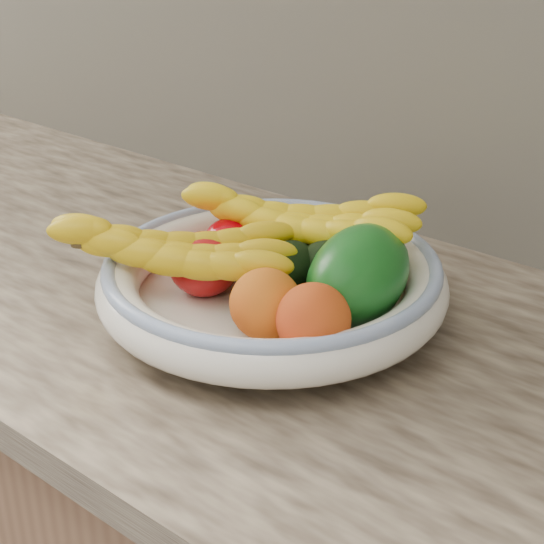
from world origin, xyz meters
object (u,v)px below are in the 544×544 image
at_px(green_mango, 358,276).
at_px(banana_bunch_front, 173,257).
at_px(fruit_bowl, 272,281).
at_px(banana_bunch_back, 297,227).

relative_size(green_mango, banana_bunch_front, 0.53).
xyz_separation_m(fruit_bowl, green_mango, (0.10, 0.03, 0.03)).
bearing_deg(fruit_bowl, banana_bunch_front, -136.75).
relative_size(fruit_bowl, banana_bunch_front, 1.37).
height_order(banana_bunch_back, banana_bunch_front, banana_bunch_back).
xyz_separation_m(green_mango, banana_bunch_front, (-0.18, -0.10, 0.01)).
xyz_separation_m(banana_bunch_back, banana_bunch_front, (-0.06, -0.14, -0.01)).
bearing_deg(banana_bunch_back, banana_bunch_front, -134.36).
xyz_separation_m(green_mango, banana_bunch_back, (-0.11, 0.04, 0.01)).
bearing_deg(banana_bunch_back, fruit_bowl, -96.40).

